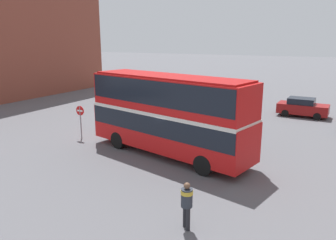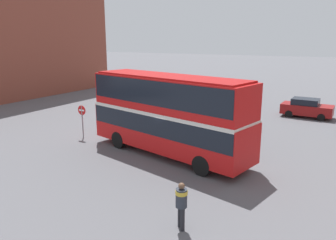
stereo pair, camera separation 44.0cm
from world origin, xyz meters
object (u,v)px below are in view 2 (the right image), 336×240
at_px(double_decker_bus, 168,110).
at_px(parked_car_side_street, 193,101).
at_px(no_entry_sign, 82,116).
at_px(parked_car_kerb_near, 306,108).
at_px(pedestrian_foreground, 181,201).

distance_m(double_decker_bus, parked_car_side_street, 12.86).
bearing_deg(no_entry_sign, parked_car_kerb_near, 48.73).
distance_m(parked_car_kerb_near, parked_car_side_street, 9.98).
height_order(pedestrian_foreground, parked_car_side_street, pedestrian_foreground).
bearing_deg(parked_car_side_street, parked_car_kerb_near, -178.13).
bearing_deg(pedestrian_foreground, double_decker_bus, -103.93).
relative_size(pedestrian_foreground, parked_car_kerb_near, 0.42).
xyz_separation_m(pedestrian_foreground, parked_car_side_street, (-8.35, 18.45, -0.25)).
height_order(parked_car_side_street, no_entry_sign, no_entry_sign).
relative_size(pedestrian_foreground, no_entry_sign, 0.78).
bearing_deg(parked_car_side_street, no_entry_sign, 68.60).
bearing_deg(double_decker_bus, no_entry_sign, -168.10).
height_order(pedestrian_foreground, parked_car_kerb_near, pedestrian_foreground).
xyz_separation_m(parked_car_side_street, no_entry_sign, (-2.50, -12.00, 0.70)).
bearing_deg(pedestrian_foreground, parked_car_kerb_near, -141.14).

